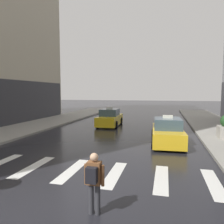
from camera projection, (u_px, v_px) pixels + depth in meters
ground_plane at (27, 208)px, 6.07m from camera, size 160.00×160.00×0.00m
crosswalk_markings at (72, 170)px, 8.97m from camera, size 11.30×2.80×0.01m
taxi_lead at (167, 132)px, 13.53m from camera, size 2.11×4.62×1.80m
taxi_second at (110, 118)px, 20.85m from camera, size 2.04×4.59×1.80m
pedestrian_with_backpack at (94, 179)px, 5.63m from camera, size 0.55×0.43×1.65m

